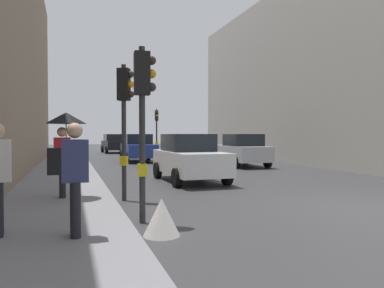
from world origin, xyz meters
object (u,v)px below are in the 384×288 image
at_px(car_silver_hatchback, 241,150).
at_px(car_dark_suv, 114,143).
at_px(traffic_light_near_right, 125,107).
at_px(car_blue_van, 138,148).
at_px(traffic_light_far_median, 157,124).
at_px(traffic_light_near_left, 143,102).
at_px(pedestrian_with_grey_backpack, 72,172).
at_px(pedestrian_with_umbrella, 65,131).
at_px(warning_sign_triangle, 162,217).
at_px(car_white_compact, 189,158).

bearing_deg(car_silver_hatchback, car_dark_suv, 106.42).
distance_m(traffic_light_near_right, car_blue_van, 14.29).
height_order(traffic_light_far_median, car_silver_hatchback, traffic_light_far_median).
bearing_deg(car_silver_hatchback, traffic_light_near_left, -123.91).
xyz_separation_m(car_dark_suv, pedestrian_with_grey_backpack, (-3.88, -29.44, 0.29)).
height_order(pedestrian_with_umbrella, pedestrian_with_grey_backpack, pedestrian_with_umbrella).
distance_m(traffic_light_far_median, traffic_light_near_right, 20.45).
height_order(car_blue_van, warning_sign_triangle, car_blue_van).
xyz_separation_m(car_blue_van, car_white_compact, (0.05, -10.62, 0.00)).
relative_size(car_silver_hatchback, pedestrian_with_grey_backpack, 2.39).
relative_size(traffic_light_near_left, traffic_light_near_right, 0.97).
bearing_deg(warning_sign_triangle, car_dark_suv, 85.28).
bearing_deg(car_silver_hatchback, traffic_light_far_median, 101.37).
relative_size(traffic_light_near_left, car_blue_van, 0.82).
distance_m(car_dark_suv, pedestrian_with_umbrella, 25.92).
bearing_deg(warning_sign_triangle, car_blue_van, 81.36).
xyz_separation_m(traffic_light_near_right, car_silver_hatchback, (7.55, 8.63, -1.59)).
distance_m(traffic_light_near_left, car_white_compact, 6.72).
height_order(traffic_light_near_left, car_white_compact, traffic_light_near_left).
bearing_deg(traffic_light_far_median, warning_sign_triangle, -102.54).
height_order(car_blue_van, pedestrian_with_grey_backpack, pedestrian_with_grey_backpack).
height_order(traffic_light_far_median, car_blue_van, traffic_light_far_median).
xyz_separation_m(car_white_compact, car_dark_suv, (-0.30, 22.34, 0.00)).
height_order(car_silver_hatchback, warning_sign_triangle, car_silver_hatchback).
bearing_deg(car_blue_van, car_dark_suv, 91.22).
relative_size(car_blue_van, warning_sign_triangle, 6.51).
xyz_separation_m(traffic_light_far_median, car_dark_suv, (-2.78, 5.90, -1.73)).
xyz_separation_m(car_blue_van, warning_sign_triangle, (-2.66, -17.53, -0.55)).
xyz_separation_m(car_silver_hatchback, pedestrian_with_grey_backpack, (-8.89, -12.43, 0.29)).
xyz_separation_m(car_dark_suv, car_silver_hatchback, (5.01, -17.01, 0.00)).
distance_m(car_dark_suv, pedestrian_with_grey_backpack, 29.69).
height_order(traffic_light_near_left, car_dark_suv, traffic_light_near_left).
relative_size(pedestrian_with_grey_backpack, warning_sign_triangle, 2.72).
distance_m(pedestrian_with_umbrella, warning_sign_triangle, 4.28).
bearing_deg(traffic_light_near_left, car_silver_hatchback, 56.09).
relative_size(traffic_light_far_median, traffic_light_near_left, 1.09).
bearing_deg(traffic_light_near_left, car_dark_suv, 84.87).
bearing_deg(car_blue_van, pedestrian_with_grey_backpack, -103.12).
relative_size(traffic_light_near_left, car_white_compact, 0.82).
height_order(traffic_light_near_left, traffic_light_near_right, traffic_light_near_right).
relative_size(traffic_light_near_right, car_white_compact, 0.85).
height_order(traffic_light_near_left, warning_sign_triangle, traffic_light_near_left).
bearing_deg(pedestrian_with_grey_backpack, car_white_compact, 59.52).
bearing_deg(traffic_light_near_left, traffic_light_near_right, 90.07).
xyz_separation_m(traffic_light_near_left, pedestrian_with_grey_backpack, (-1.34, -1.20, -1.23)).
distance_m(traffic_light_far_median, car_dark_suv, 6.75).
distance_m(pedestrian_with_grey_backpack, warning_sign_triangle, 1.70).
relative_size(traffic_light_far_median, traffic_light_near_right, 1.06).
xyz_separation_m(traffic_light_near_right, pedestrian_with_grey_backpack, (-1.34, -3.79, -1.30)).
height_order(traffic_light_near_left, car_silver_hatchback, traffic_light_near_left).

